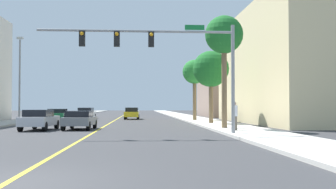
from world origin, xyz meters
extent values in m
plane|color=#38383A|center=(0.00, 42.00, 0.00)|extent=(192.00, 192.00, 0.00)
cube|color=#9E9B93|center=(-9.53, 42.00, 0.07)|extent=(3.76, 168.00, 0.15)
cube|color=beige|center=(9.53, 42.00, 0.07)|extent=(3.76, 168.00, 0.15)
cube|color=yellow|center=(0.00, 42.00, 0.00)|extent=(0.16, 144.00, 0.01)
cube|color=beige|center=(21.27, 29.23, 5.51)|extent=(16.72, 23.86, 11.02)
cube|color=gray|center=(21.68, 52.61, 3.84)|extent=(17.55, 15.30, 7.67)
cylinder|color=gray|center=(8.05, 13.08, 3.17)|extent=(0.20, 0.20, 6.04)
cylinder|color=gray|center=(2.66, 13.08, 5.78)|extent=(10.78, 0.14, 0.14)
cube|color=black|center=(3.47, 13.08, 5.33)|extent=(0.32, 0.24, 0.84)
sphere|color=orange|center=(3.47, 12.94, 5.58)|extent=(0.20, 0.20, 0.20)
cube|color=black|center=(1.58, 13.08, 5.33)|extent=(0.32, 0.24, 0.84)
sphere|color=orange|center=(1.58, 12.94, 5.58)|extent=(0.20, 0.20, 0.20)
cube|color=black|center=(-0.30, 13.08, 5.33)|extent=(0.32, 0.24, 0.84)
sphere|color=orange|center=(-0.30, 12.94, 5.58)|extent=(0.20, 0.20, 0.20)
cube|color=#147233|center=(5.90, 13.08, 6.03)|extent=(1.10, 0.04, 0.28)
cylinder|color=gray|center=(-8.15, 28.43, 3.96)|extent=(0.16, 0.16, 7.61)
cube|color=beige|center=(-8.15, 28.43, 7.91)|extent=(0.56, 0.28, 0.20)
cylinder|color=brown|center=(8.68, 18.27, 3.38)|extent=(0.37, 0.37, 6.45)
sphere|color=#1E6B28|center=(8.68, 18.27, 6.60)|extent=(2.64, 2.64, 2.64)
cone|color=#1E6B28|center=(9.46, 18.18, 6.40)|extent=(0.57, 1.36, 1.48)
cone|color=#1E6B28|center=(8.53, 19.05, 6.40)|extent=(1.30, 0.66, 1.09)
cone|color=#1E6B28|center=(7.89, 18.20, 6.40)|extent=(0.53, 1.26, 1.03)
cone|color=#1E6B28|center=(8.65, 17.48, 6.40)|extent=(1.28, 0.48, 1.36)
cylinder|color=brown|center=(9.14, 25.94, 2.55)|extent=(0.38, 0.38, 4.79)
sphere|color=#1E6B28|center=(9.14, 25.94, 4.94)|extent=(3.21, 3.21, 3.21)
cone|color=#1E6B28|center=(10.10, 25.89, 4.74)|extent=(0.51, 1.53, 1.18)
cone|color=#1E6B28|center=(9.46, 26.85, 4.74)|extent=(1.58, 0.89, 1.71)
cone|color=#1E6B28|center=(8.30, 26.41, 4.74)|extent=(1.00, 1.41, 1.44)
cone|color=#1E6B28|center=(8.34, 25.40, 4.74)|extent=(0.99, 1.21, 1.65)
cone|color=#1E6B28|center=(9.31, 25.00, 4.74)|extent=(1.34, 0.63, 1.54)
cylinder|color=brown|center=(8.75, 33.61, 2.75)|extent=(0.40, 0.40, 5.20)
sphere|color=#287F33|center=(8.75, 33.61, 5.35)|extent=(2.61, 2.61, 2.61)
cone|color=#287F33|center=(9.53, 33.49, 5.15)|extent=(0.62, 1.55, 1.25)
cone|color=#287F33|center=(9.22, 34.24, 5.15)|extent=(1.28, 1.11, 1.34)
cone|color=#287F33|center=(8.46, 34.34, 5.15)|extent=(1.42, 0.92, 1.14)
cone|color=#287F33|center=(7.98, 33.74, 5.15)|extent=(0.62, 1.44, 1.22)
cone|color=#287F33|center=(8.46, 32.89, 5.15)|extent=(1.47, 0.95, 1.14)
cone|color=#287F33|center=(9.07, 32.90, 5.15)|extent=(1.18, 0.79, 1.33)
cube|color=#196638|center=(-5.94, 34.47, 0.61)|extent=(2.01, 4.39, 0.59)
cube|color=black|center=(-5.94, 34.57, 1.13)|extent=(1.74, 2.22, 0.44)
cylinder|color=black|center=(-5.05, 32.85, 0.32)|extent=(0.23, 0.64, 0.64)
cylinder|color=black|center=(-6.78, 32.82, 0.32)|extent=(0.23, 0.64, 0.64)
cylinder|color=black|center=(-5.10, 36.11, 0.32)|extent=(0.23, 0.64, 0.64)
cylinder|color=black|center=(-6.84, 36.08, 0.32)|extent=(0.23, 0.64, 0.64)
cube|color=white|center=(-3.98, 42.42, 0.63)|extent=(2.08, 4.51, 0.62)
cube|color=black|center=(-3.99, 42.38, 1.19)|extent=(1.76, 2.32, 0.50)
cylinder|color=black|center=(-4.76, 44.12, 0.32)|extent=(0.25, 0.65, 0.64)
cylinder|color=black|center=(-3.07, 44.04, 0.32)|extent=(0.25, 0.65, 0.64)
cylinder|color=black|center=(-4.90, 40.79, 0.32)|extent=(0.25, 0.65, 0.64)
cylinder|color=black|center=(-3.21, 40.72, 0.32)|extent=(0.25, 0.65, 0.64)
cube|color=slate|center=(-1.35, 19.51, 0.60)|extent=(2.04, 3.93, 0.56)
cube|color=black|center=(-1.36, 19.30, 1.09)|extent=(1.73, 1.92, 0.42)
cylinder|color=black|center=(-2.13, 20.92, 0.32)|extent=(0.25, 0.65, 0.64)
cylinder|color=black|center=(-0.45, 20.84, 0.32)|extent=(0.25, 0.65, 0.64)
cylinder|color=black|center=(-2.25, 18.17, 0.32)|extent=(0.25, 0.65, 0.64)
cylinder|color=black|center=(-0.57, 18.10, 0.32)|extent=(0.25, 0.65, 0.64)
cube|color=#BCBCC1|center=(-3.99, 18.97, 0.63)|extent=(1.95, 4.19, 0.61)
cube|color=black|center=(-4.00, 18.72, 1.16)|extent=(1.65, 2.09, 0.46)
cylinder|color=black|center=(-4.71, 20.51, 0.32)|extent=(0.25, 0.65, 0.64)
cylinder|color=black|center=(-3.14, 20.45, 0.32)|extent=(0.25, 0.65, 0.64)
cylinder|color=black|center=(-4.84, 17.49, 0.32)|extent=(0.25, 0.65, 0.64)
cylinder|color=black|center=(-3.27, 17.43, 0.32)|extent=(0.25, 0.65, 0.64)
cube|color=gold|center=(1.88, 40.93, 0.63)|extent=(1.86, 4.47, 0.61)
cube|color=black|center=(1.88, 41.01, 1.20)|extent=(1.59, 2.19, 0.52)
cylinder|color=black|center=(1.15, 42.61, 0.32)|extent=(0.24, 0.65, 0.64)
cylinder|color=black|center=(2.70, 42.57, 0.32)|extent=(0.24, 0.65, 0.64)
cylinder|color=black|center=(1.07, 39.29, 0.32)|extent=(0.24, 0.65, 0.64)
cylinder|color=black|center=(2.61, 39.25, 0.32)|extent=(0.24, 0.65, 0.64)
cylinder|color=#726651|center=(8.70, 15.45, 0.58)|extent=(0.32, 0.32, 0.86)
cylinder|color=silver|center=(8.70, 15.45, 1.35)|extent=(0.38, 0.38, 0.68)
sphere|color=tan|center=(8.70, 15.45, 1.81)|extent=(0.23, 0.23, 0.23)
camera|label=1|loc=(2.84, -8.73, 1.65)|focal=42.40mm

